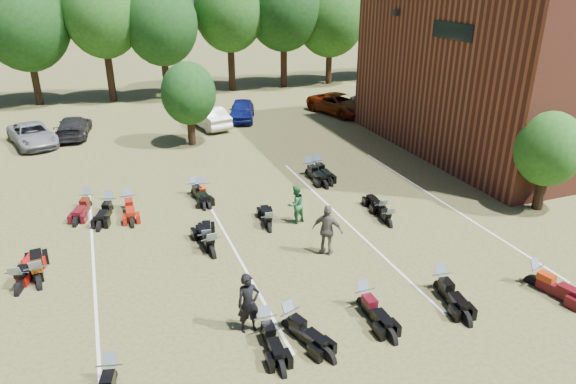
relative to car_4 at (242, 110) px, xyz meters
name	(u,v)px	position (x,y,z in m)	size (l,w,h in m)	color
ground	(331,263)	(-2.34, -19.74, -0.70)	(160.00, 160.00, 0.00)	brown
car_2	(32,135)	(-13.31, -1.03, -0.05)	(2.13, 4.63, 1.29)	gray
car_3	(74,127)	(-11.00, -0.03, -0.06)	(1.79, 4.41, 1.28)	black
car_4	(242,110)	(0.00, 0.00, 0.00)	(1.65, 4.09, 1.39)	navy
car_5	(208,117)	(-2.57, -0.94, 0.01)	(1.51, 4.32, 1.42)	beige
car_6	(339,104)	(7.14, -0.87, 0.02)	(2.40, 5.20, 1.44)	#5B1805
car_7	(372,102)	(9.70, -1.12, 0.03)	(2.03, 4.99, 1.45)	#333338
person_black	(248,303)	(-6.16, -22.26, 0.23)	(0.68, 0.45, 1.86)	black
person_green	(296,204)	(-2.34, -16.23, 0.13)	(0.80, 0.63, 1.65)	#276A3A
person_grey	(328,230)	(-2.19, -19.05, 0.28)	(1.15, 0.48, 1.96)	#59564C
motorcycle_1	(113,383)	(-10.04, -23.08, -0.70)	(0.69, 2.18, 1.21)	black
motorcycle_2	(266,334)	(-5.78, -22.62, -0.70)	(0.70, 2.20, 1.23)	black
motorcycle_3	(290,329)	(-5.04, -22.65, -0.70)	(0.72, 2.27, 1.26)	black
motorcycle_4	(440,290)	(0.28, -22.55, -0.70)	(0.74, 2.33, 1.30)	black
motorcycle_5	(363,307)	(-2.51, -22.47, -0.70)	(0.72, 2.27, 1.27)	black
motorcycle_6	(533,285)	(3.43, -23.38, -0.70)	(0.75, 2.35, 1.31)	#480A10
motorcycle_7	(21,291)	(-12.63, -17.69, -0.70)	(0.78, 2.44, 1.36)	#96120A
motorcycle_8	(40,285)	(-12.06, -17.57, -0.70)	(0.79, 2.49, 1.39)	black
motorcycle_9	(212,255)	(-6.21, -17.64, -0.70)	(0.77, 2.41, 1.35)	black
motorcycle_10	(208,249)	(-6.27, -17.15, -0.70)	(0.70, 2.20, 1.23)	black
motorcycle_11	(269,230)	(-3.58, -16.49, -0.70)	(0.68, 2.12, 1.18)	black
motorcycle_12	(381,217)	(1.28, -17.07, -0.70)	(0.67, 2.11, 1.17)	black
motorcycle_13	(389,225)	(1.17, -17.86, -0.70)	(0.65, 2.03, 1.13)	black
motorcycle_14	(89,208)	(-10.41, -11.66, -0.70)	(0.72, 2.27, 1.27)	#4F0B12
motorcycle_15	(130,209)	(-8.72, -12.44, -0.70)	(0.74, 2.32, 1.29)	maroon
motorcycle_16	(110,212)	(-9.54, -12.43, -0.70)	(0.72, 2.27, 1.27)	black
motorcycle_17	(203,195)	(-5.36, -12.06, -0.70)	(0.67, 2.11, 1.18)	black
motorcycle_18	(195,195)	(-5.72, -11.92, -0.70)	(0.71, 2.22, 1.24)	black
motorcycle_19	(309,175)	(0.28, -11.48, -0.70)	(0.78, 2.44, 1.36)	black
motorcycle_20	(317,173)	(0.83, -11.29, -0.70)	(0.76, 2.38, 1.33)	black
tree_line	(166,17)	(-3.34, 9.26, 5.61)	(56.00, 6.00, 9.79)	black
young_tree_near_building	(549,149)	(8.16, -18.74, 2.05)	(2.80, 2.80, 4.16)	black
young_tree_midfield	(188,94)	(-4.34, -4.24, 2.40)	(3.20, 3.20, 4.70)	black
parking_lines	(229,240)	(-5.34, -16.74, -0.69)	(20.10, 14.00, 0.01)	silver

